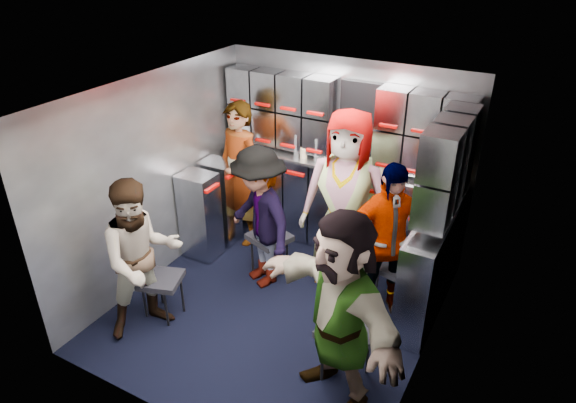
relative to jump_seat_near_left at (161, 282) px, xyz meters
The scene contains 29 objects.
floor 1.15m from the jump_seat_near_left, 35.08° to the left, with size 3.00×3.00×0.00m, color black.
wall_back 2.40m from the jump_seat_near_left, 67.29° to the left, with size 2.80×0.04×2.10m, color gray.
wall_left 1.05m from the jump_seat_near_left, 129.26° to the left, with size 0.04×3.00×2.10m, color gray.
wall_right 2.47m from the jump_seat_near_left, 15.26° to the left, with size 0.04×3.00×2.10m, color gray.
ceiling 2.04m from the jump_seat_near_left, 35.08° to the left, with size 2.80×3.00×0.02m, color silver.
cart_bank_back 2.11m from the jump_seat_near_left, 65.08° to the left, with size 2.68×0.38×0.99m, color #9AA0AA.
cart_bank_left 1.23m from the jump_seat_near_left, 104.24° to the left, with size 0.38×0.76×0.99m, color #9AA0AA.
counter 2.21m from the jump_seat_near_left, 65.08° to the left, with size 2.68×0.42×0.03m, color silver.
locker_bank_back 2.44m from the jump_seat_near_left, 65.75° to the left, with size 2.68×0.28×0.82m, color #9AA0AA.
locker_bank_right 2.75m from the jump_seat_near_left, 31.76° to the left, with size 0.28×1.00×0.82m, color #9AA0AA.
right_cabinet 2.47m from the jump_seat_near_left, 29.79° to the left, with size 0.28×1.20×1.00m, color #9AA0AA.
coffee_niche 2.55m from the jump_seat_near_left, 62.27° to the left, with size 0.46×0.16×0.84m, color black, non-canonical shape.
red_latch_strip 2.00m from the jump_seat_near_left, 62.58° to the left, with size 2.60×0.02×0.03m, color #B70805.
jump_seat_near_left is the anchor object (origin of this frame).
jump_seat_mid_left 1.20m from the jump_seat_near_left, 64.08° to the left, with size 0.48×0.47×0.45m.
jump_seat_center 1.99m from the jump_seat_near_left, 51.90° to the left, with size 0.40×0.38×0.41m.
jump_seat_mid_right 2.16m from the jump_seat_near_left, 35.38° to the left, with size 0.41×0.40×0.42m.
jump_seat_near_right 1.81m from the jump_seat_near_left, ahead, with size 0.49×0.48×0.47m.
attendant_standing 1.57m from the jump_seat_near_left, 94.07° to the left, with size 0.60×0.40×1.66m, color black.
attendant_arc_a 0.41m from the jump_seat_near_left, 90.00° to the right, with size 0.72×0.56×1.48m, color black.
attendant_arc_b 1.10m from the jump_seat_near_left, 59.74° to the left, with size 0.96×0.55×1.49m, color black.
attendant_arc_c 1.92m from the jump_seat_near_left, 48.45° to the left, with size 0.89×0.58×1.82m, color black.
attendant_arc_d 2.09m from the jump_seat_near_left, 31.28° to the left, with size 0.89×0.37×1.53m, color black.
attendant_arc_e 1.86m from the jump_seat_near_left, ahead, with size 1.51×0.48×1.63m, color black.
bottle_left 2.06m from the jump_seat_near_left, 77.28° to the left, with size 0.07×0.07×0.25m, color white.
bottle_mid 2.13m from the jump_seat_near_left, 70.23° to the left, with size 0.07×0.07×0.25m, color white.
bottle_right 2.54m from the jump_seat_near_left, 50.44° to the left, with size 0.06×0.06×0.27m, color white.
cup_left 2.05m from the jump_seat_near_left, 74.51° to the left, with size 0.08×0.08×0.11m, color beige.
cup_right 2.44m from the jump_seat_near_left, 52.47° to the left, with size 0.08×0.08×0.09m, color beige.
Camera 1 is at (1.98, -3.41, 3.25)m, focal length 32.00 mm.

